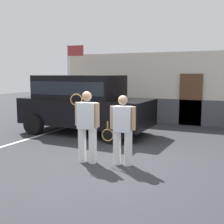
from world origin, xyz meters
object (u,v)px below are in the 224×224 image
at_px(parked_suv, 83,101).
at_px(tennis_player_man, 87,126).
at_px(flag_pole, 72,69).
at_px(tennis_player_woman, 122,129).

relative_size(parked_suv, tennis_player_man, 2.73).
bearing_deg(tennis_player_man, flag_pole, -57.01).
bearing_deg(tennis_player_man, tennis_player_woman, -170.76).
distance_m(tennis_player_man, tennis_player_woman, 0.85).
distance_m(tennis_player_woman, flag_pole, 6.98).
height_order(parked_suv, tennis_player_woman, parked_suv).
height_order(parked_suv, flag_pole, flag_pole).
xyz_separation_m(parked_suv, flag_pole, (-1.91, 2.29, 1.17)).
bearing_deg(tennis_player_man, parked_suv, -60.82).
distance_m(tennis_player_man, flag_pole, 6.59).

